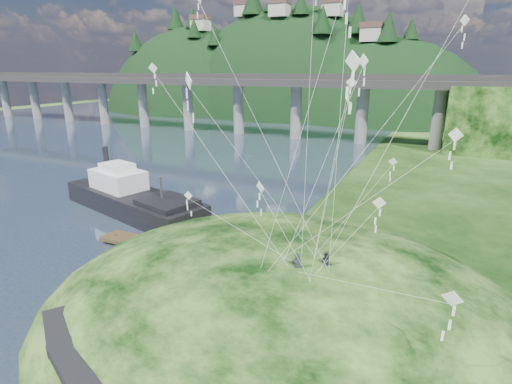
% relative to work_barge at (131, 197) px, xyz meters
% --- Properties ---
extents(ground, '(320.00, 320.00, 0.00)m').
position_rel_work_barge_xyz_m(ground, '(15.54, -12.91, -1.80)').
color(ground, black).
rests_on(ground, ground).
extents(grass_hill, '(36.00, 32.00, 13.00)m').
position_rel_work_barge_xyz_m(grass_hill, '(23.54, -10.91, -3.30)').
color(grass_hill, black).
rests_on(grass_hill, ground).
extents(bridge, '(160.00, 11.00, 15.00)m').
position_rel_work_barge_xyz_m(bridge, '(-10.92, 57.15, 7.91)').
color(bridge, '#2D2B2B').
rests_on(bridge, ground).
extents(far_ridge, '(153.00, 70.00, 94.50)m').
position_rel_work_barge_xyz_m(far_ridge, '(-28.04, 109.26, -9.23)').
color(far_ridge, black).
rests_on(far_ridge, ground).
extents(work_barge, '(21.24, 10.62, 7.17)m').
position_rel_work_barge_xyz_m(work_barge, '(0.00, 0.00, 0.00)').
color(work_barge, black).
rests_on(work_barge, ground).
extents(wooden_dock, '(14.28, 2.71, 1.02)m').
position_rel_work_barge_xyz_m(wooden_dock, '(10.53, -6.94, -1.35)').
color(wooden_dock, '#3D2B19').
rests_on(wooden_dock, ground).
extents(kite_flyers, '(2.29, 1.96, 1.82)m').
position_rel_work_barge_xyz_m(kite_flyers, '(26.19, -12.54, 3.93)').
color(kite_flyers, '#262732').
rests_on(kite_flyers, ground).
extents(kite_swarm, '(20.67, 15.86, 17.42)m').
position_rel_work_barge_xyz_m(kite_swarm, '(26.19, -10.29, 13.22)').
color(kite_swarm, white).
rests_on(kite_swarm, ground).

